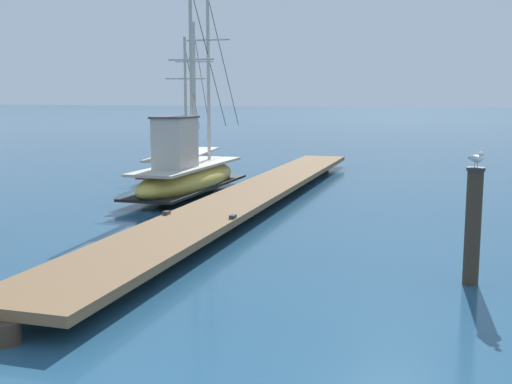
% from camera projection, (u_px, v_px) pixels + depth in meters
% --- Properties ---
extents(floating_dock, '(3.55, 22.26, 0.53)m').
position_uv_depth(floating_dock, '(255.00, 192.00, 18.42)').
color(floating_dock, brown).
rests_on(floating_dock, ground).
extents(fishing_boat_0, '(3.43, 8.34, 6.27)m').
position_uv_depth(fishing_boat_0, '(184.00, 160.00, 25.64)').
color(fishing_boat_0, silver).
rests_on(fishing_boat_0, ground).
extents(fishing_boat_2, '(2.15, 8.20, 6.94)m').
position_uv_depth(fishing_boat_2, '(187.00, 173.00, 20.11)').
color(fishing_boat_2, gold).
rests_on(fishing_boat_2, ground).
extents(mooring_piling, '(0.30, 0.30, 1.97)m').
position_uv_depth(mooring_piling, '(473.00, 224.00, 10.48)').
color(mooring_piling, '#3D3023').
rests_on(mooring_piling, ground).
extents(perched_seagull, '(0.27, 0.34, 0.26)m').
position_uv_depth(perched_seagull, '(476.00, 158.00, 10.33)').
color(perched_seagull, gold).
rests_on(perched_seagull, mooring_piling).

